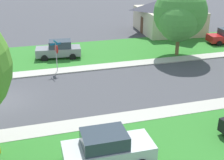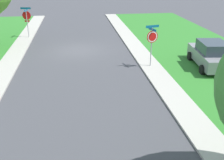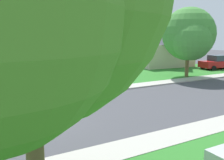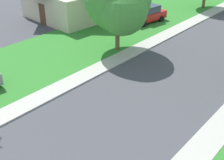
{
  "view_description": "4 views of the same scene",
  "coord_description": "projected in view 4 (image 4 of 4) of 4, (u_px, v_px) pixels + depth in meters",
  "views": [
    {
      "loc": [
        19.88,
        2.18,
        9.27
      ],
      "look_at": [
        1.7,
        7.51,
        1.4
      ],
      "focal_mm": 47.74,
      "sensor_mm": 36.0,
      "label": 1
    },
    {
      "loc": [
        0.12,
        20.63,
        6.2
      ],
      "look_at": [
        -1.41,
        9.51,
        1.4
      ],
      "focal_mm": 43.16,
      "sensor_mm": 36.0,
      "label": 2
    },
    {
      "loc": [
        11.87,
        -2.12,
        4.13
      ],
      "look_at": [
        -1.43,
        5.44,
        1.4
      ],
      "focal_mm": 40.14,
      "sensor_mm": 36.0,
      "label": 3
    },
    {
      "loc": [
        8.35,
        -0.63,
        9.56
      ],
      "look_at": [
        -1.26,
        10.5,
        1.4
      ],
      "focal_mm": 46.96,
      "sensor_mm": 36.0,
      "label": 4
    }
  ],
  "objects": [
    {
      "name": "car_red_kerbside_mid",
      "position": [
        147.0,
        14.0,
        30.12
      ],
      "size": [
        2.46,
        4.5,
        1.76
      ],
      "color": "red",
      "rests_on": "ground"
    },
    {
      "name": "sidewalk_east",
      "position": [
        219.0,
        129.0,
        15.06
      ],
      "size": [
        1.4,
        56.0,
        0.1
      ],
      "primitive_type": "cube",
      "color": "#ADA89E",
      "rests_on": "ground"
    },
    {
      "name": "lawn_west",
      "position": [
        47.0,
        55.0,
        23.12
      ],
      "size": [
        8.0,
        56.0,
        0.08
      ],
      "primitive_type": "cube",
      "color": "#2D7528",
      "rests_on": "ground"
    },
    {
      "name": "sidewalk_west",
      "position": [
        89.0,
        73.0,
        20.43
      ],
      "size": [
        1.4,
        56.0,
        0.1
      ],
      "primitive_type": "cube",
      "color": "#ADA89E",
      "rests_on": "ground"
    },
    {
      "name": "tree_corner_large",
      "position": [
        119.0,
        1.0,
        21.89
      ],
      "size": [
        5.53,
        5.14,
        6.84
      ],
      "color": "brown",
      "rests_on": "ground"
    }
  ]
}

